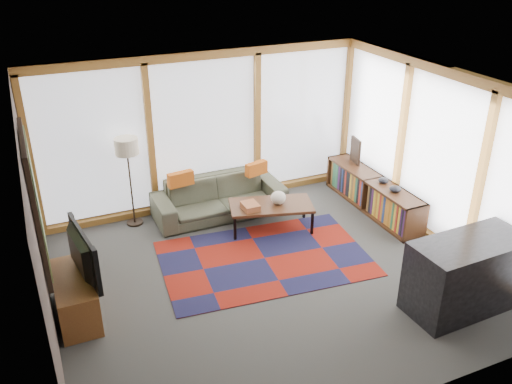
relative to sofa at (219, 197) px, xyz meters
name	(u,v)px	position (x,y,z in m)	size (l,w,h in m)	color
ground	(268,276)	(-0.02, -1.95, -0.31)	(5.50, 5.50, 0.00)	#31322F
room_envelope	(284,152)	(0.47, -1.39, 1.23)	(5.52, 5.02, 2.62)	#423932
rug	(265,258)	(0.12, -1.53, -0.31)	(2.91, 1.87, 0.01)	maroon
sofa	(219,197)	(0.00, 0.00, 0.00)	(2.13, 0.83, 0.62)	#323528
pillow_left	(181,179)	(-0.61, 0.04, 0.43)	(0.41, 0.12, 0.23)	#B05014
pillow_right	(256,168)	(0.65, -0.04, 0.42)	(0.39, 0.12, 0.21)	#B05014
floor_lamp	(130,182)	(-1.36, 0.26, 0.42)	(0.37, 0.37, 1.46)	black
coffee_table	(271,216)	(0.57, -0.77, -0.10)	(1.27, 0.64, 0.42)	black
book_stack	(250,206)	(0.22, -0.79, 0.16)	(0.23, 0.29, 0.10)	brown
vase	(278,198)	(0.69, -0.79, 0.22)	(0.24, 0.24, 0.21)	beige
bookshelf	(373,194)	(2.41, -0.86, -0.03)	(0.41, 2.28, 0.57)	black
bowl_a	(395,189)	(2.41, -1.41, 0.31)	(0.19, 0.19, 0.09)	black
bowl_b	(384,180)	(2.44, -1.06, 0.30)	(0.17, 0.17, 0.08)	black
shelf_picture	(355,150)	(2.49, -0.15, 0.48)	(0.04, 0.34, 0.44)	black
tv_console	(76,297)	(-2.49, -1.75, -0.04)	(0.45, 1.08, 0.54)	brown
television	(76,255)	(-2.42, -1.76, 0.53)	(1.05, 0.14, 0.60)	black
bar_counter	(467,274)	(1.93, -3.50, 0.15)	(1.47, 0.69, 0.93)	black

